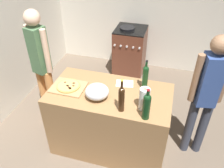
{
  "coord_description": "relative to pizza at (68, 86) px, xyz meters",
  "views": [
    {
      "loc": [
        0.53,
        -1.29,
        2.55
      ],
      "look_at": [
        -0.08,
        0.84,
        0.96
      ],
      "focal_mm": 36.63,
      "sensor_mm": 36.0,
      "label": 1
    }
  ],
  "objects": [
    {
      "name": "mixing_bowl",
      "position": [
        0.39,
        -0.08,
        0.05
      ],
      "size": [
        0.27,
        0.27,
        0.17
      ],
      "color": "#B2B2B7",
      "rests_on": "counter"
    },
    {
      "name": "ground_plane",
      "position": [
        0.58,
        0.82,
        -0.95
      ],
      "size": [
        4.23,
        3.62,
        0.02
      ],
      "primitive_type": "cube",
      "color": "#6B5B4C"
    },
    {
      "name": "person_in_stripes",
      "position": [
        -0.56,
        0.34,
        0.04
      ],
      "size": [
        0.35,
        0.24,
        1.7
      ],
      "color": "#D88C4C",
      "rests_on": "ground_plane"
    },
    {
      "name": "recipe_sheet",
      "position": [
        0.63,
        0.27,
        -0.03
      ],
      "size": [
        0.23,
        0.19,
        0.0
      ],
      "primitive_type": "cube",
      "rotation": [
        0.0,
        0.0,
        0.19
      ],
      "color": "white",
      "rests_on": "counter"
    },
    {
      "name": "wine_bottle_dark",
      "position": [
        0.7,
        -0.21,
        0.13
      ],
      "size": [
        0.06,
        0.06,
        0.39
      ],
      "color": "#331E0F",
      "rests_on": "counter"
    },
    {
      "name": "cutting_board",
      "position": [
        -0.0,
        0.0,
        -0.02
      ],
      "size": [
        0.4,
        0.32,
        0.02
      ],
      "primitive_type": "cube",
      "color": "tan",
      "rests_on": "counter"
    },
    {
      "name": "wine_bottle_amber",
      "position": [
        0.97,
        -0.25,
        0.13
      ],
      "size": [
        0.08,
        0.08,
        0.36
      ],
      "color": "#143819",
      "rests_on": "counter"
    },
    {
      "name": "person_in_red",
      "position": [
        1.57,
        0.27,
        0.02
      ],
      "size": [
        0.37,
        0.24,
        1.66
      ],
      "color": "#383D4C",
      "rests_on": "ground_plane"
    },
    {
      "name": "wine_bottle_green",
      "position": [
        0.88,
        0.25,
        0.14
      ],
      "size": [
        0.07,
        0.07,
        0.38
      ],
      "color": "#143819",
      "rests_on": "counter"
    },
    {
      "name": "stove",
      "position": [
        0.35,
        1.98,
        -0.47
      ],
      "size": [
        0.57,
        0.61,
        0.96
      ],
      "color": "brown",
      "rests_on": "ground_plane"
    },
    {
      "name": "kitchen_wall_left",
      "position": [
        -1.28,
        0.82,
        0.36
      ],
      "size": [
        0.1,
        3.62,
        2.6
      ],
      "primitive_type": "cube",
      "color": "silver",
      "rests_on": "ground_plane"
    },
    {
      "name": "counter",
      "position": [
        0.5,
        0.05,
        -0.48
      ],
      "size": [
        1.45,
        0.76,
        0.91
      ],
      "primitive_type": "cube",
      "color": "#9E7247",
      "rests_on": "ground_plane"
    },
    {
      "name": "kitchen_wall_rear",
      "position": [
        0.58,
        2.38,
        0.36
      ],
      "size": [
        4.23,
        0.1,
        2.6
      ],
      "primitive_type": "cube",
      "color": "silver",
      "rests_on": "ground_plane"
    },
    {
      "name": "paper_towel_roll",
      "position": [
        0.93,
        -0.12,
        0.1
      ],
      "size": [
        0.11,
        0.11,
        0.26
      ],
      "color": "white",
      "rests_on": "counter"
    },
    {
      "name": "pizza",
      "position": [
        0.0,
        0.0,
        0.0
      ],
      "size": [
        0.28,
        0.28,
        0.03
      ],
      "color": "tan",
      "rests_on": "cutting_board"
    }
  ]
}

